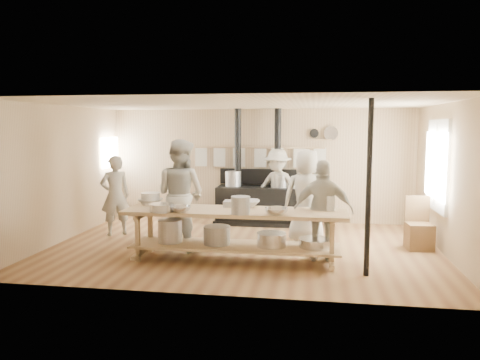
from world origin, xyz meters
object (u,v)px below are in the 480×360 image
object	(u,v)px
stove	(257,201)
cook_far_left	(115,195)
cook_left	(180,195)
prep_table	(234,230)
chair	(419,234)
cook_center	(307,196)
roasting_pan	(237,204)
cook_right	(323,211)
cook_by_window	(277,188)

from	to	relation	value
stove	cook_far_left	bearing A→B (deg)	-150.14
stove	cook_left	xyz separation A→B (m)	(-1.08, -2.41, 0.47)
prep_table	chair	size ratio (longest dim) A/B	3.82
cook_center	cook_left	bearing A→B (deg)	18.16
stove	chair	xyz separation A→B (m)	(3.16, -1.75, -0.24)
cook_left	roasting_pan	xyz separation A→B (m)	(1.07, -0.28, -0.09)
prep_table	cook_far_left	xyz separation A→B (m)	(-2.70, 1.47, 0.29)
prep_table	roasting_pan	distance (m)	0.50
cook_left	roasting_pan	world-z (taller)	cook_left
stove	cook_right	world-z (taller)	stove
cook_center	cook_by_window	size ratio (longest dim) A/B	1.05
roasting_pan	prep_table	bearing A→B (deg)	-87.81
cook_right	roasting_pan	xyz separation A→B (m)	(-1.44, 0.07, 0.07)
chair	roasting_pan	bearing A→B (deg)	-167.88
chair	cook_far_left	bearing A→B (deg)	173.71
stove	roasting_pan	bearing A→B (deg)	-90.31
cook_left	cook_center	world-z (taller)	cook_left
cook_far_left	cook_by_window	world-z (taller)	cook_by_window
prep_table	cook_right	bearing A→B (deg)	10.30
stove	cook_far_left	distance (m)	3.13
cook_center	roasting_pan	xyz separation A→B (m)	(-1.15, -1.10, 0.01)
cook_center	cook_right	xyz separation A→B (m)	(0.29, -1.17, -0.06)
stove	cook_by_window	xyz separation A→B (m)	(0.47, -0.17, 0.33)
cook_center	chair	distance (m)	2.11
cook_left	cook_center	bearing A→B (deg)	-138.29
stove	cook_by_window	size ratio (longest dim) A/B	1.52
cook_left	stove	bearing A→B (deg)	-92.69
chair	roasting_pan	xyz separation A→B (m)	(-3.17, -0.94, 0.62)
prep_table	cook_center	distance (m)	1.86
cook_by_window	stove	bearing A→B (deg)	175.73
cook_far_left	roasting_pan	distance (m)	2.92
cook_right	chair	size ratio (longest dim) A/B	1.76
roasting_pan	cook_by_window	bearing A→B (deg)	79.11
cook_left	cook_far_left	bearing A→B (deg)	-6.24
cook_far_left	roasting_pan	xyz separation A→B (m)	(2.69, -1.14, 0.09)
stove	cook_center	size ratio (longest dim) A/B	1.46
chair	roasting_pan	distance (m)	3.36
prep_table	cook_right	size ratio (longest dim) A/B	2.17
cook_far_left	cook_left	bearing A→B (deg)	116.45
cook_far_left	chair	xyz separation A→B (m)	(5.86, -0.20, -0.53)
cook_left	cook_right	world-z (taller)	cook_left
chair	stove	bearing A→B (deg)	146.63
prep_table	cook_by_window	world-z (taller)	cook_by_window
prep_table	cook_center	xyz separation A→B (m)	(1.14, 1.43, 0.37)
stove	cook_right	distance (m)	3.12
cook_far_left	cook_right	xyz separation A→B (m)	(4.13, -1.21, 0.02)
cook_center	cook_right	bearing A→B (deg)	101.89
cook_far_left	cook_left	xyz separation A→B (m)	(1.62, -0.85, 0.18)
cook_left	chair	distance (m)	4.35
cook_left	cook_by_window	size ratio (longest dim) A/B	1.16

